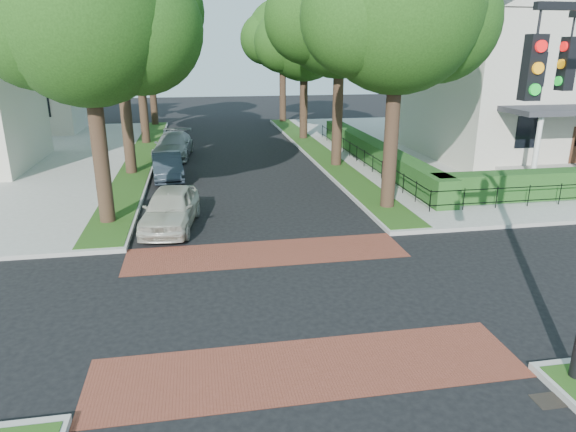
# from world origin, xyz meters

# --- Properties ---
(ground) EXTENTS (120.00, 120.00, 0.00)m
(ground) POSITION_xyz_m (0.00, 0.00, 0.00)
(ground) COLOR black
(ground) RESTS_ON ground
(sidewalk_ne) EXTENTS (30.00, 30.00, 0.15)m
(sidewalk_ne) POSITION_xyz_m (19.50, 19.00, 0.07)
(sidewalk_ne) COLOR gray
(sidewalk_ne) RESTS_ON ground
(crosswalk_far) EXTENTS (9.00, 2.20, 0.01)m
(crosswalk_far) POSITION_xyz_m (0.00, 3.20, 0.01)
(crosswalk_far) COLOR brown
(crosswalk_far) RESTS_ON ground
(crosswalk_near) EXTENTS (9.00, 2.20, 0.01)m
(crosswalk_near) POSITION_xyz_m (0.00, -3.20, 0.01)
(crosswalk_near) COLOR brown
(crosswalk_near) RESTS_ON ground
(storm_drain) EXTENTS (0.65, 0.45, 0.01)m
(storm_drain) POSITION_xyz_m (4.30, -5.00, 0.01)
(storm_drain) COLOR black
(storm_drain) RESTS_ON ground
(grass_strip_ne) EXTENTS (1.60, 29.80, 0.02)m
(grass_strip_ne) POSITION_xyz_m (5.40, 19.10, 0.16)
(grass_strip_ne) COLOR #1F4714
(grass_strip_ne) RESTS_ON sidewalk_ne
(grass_strip_nw) EXTENTS (1.60, 29.80, 0.02)m
(grass_strip_nw) POSITION_xyz_m (-5.40, 19.10, 0.16)
(grass_strip_nw) COLOR #1F4714
(grass_strip_nw) RESTS_ON sidewalk_nw
(tree_right_near) EXTENTS (7.75, 6.67, 10.66)m
(tree_right_near) POSITION_xyz_m (5.60, 7.24, 7.63)
(tree_right_near) COLOR black
(tree_right_near) RESTS_ON sidewalk_ne
(tree_right_mid) EXTENTS (8.25, 7.09, 11.22)m
(tree_right_mid) POSITION_xyz_m (5.61, 15.25, 7.99)
(tree_right_mid) COLOR black
(tree_right_mid) RESTS_ON sidewalk_ne
(tree_right_far) EXTENTS (7.25, 6.23, 9.74)m
(tree_right_far) POSITION_xyz_m (5.60, 24.22, 6.91)
(tree_right_far) COLOR black
(tree_right_far) RESTS_ON sidewalk_ne
(tree_right_back) EXTENTS (7.50, 6.45, 10.20)m
(tree_right_back) POSITION_xyz_m (5.60, 33.23, 7.27)
(tree_right_back) COLOR black
(tree_right_back) RESTS_ON sidewalk_ne
(tree_left_near) EXTENTS (7.50, 6.45, 10.20)m
(tree_left_near) POSITION_xyz_m (-5.40, 7.23, 7.27)
(tree_left_near) COLOR black
(tree_left_near) RESTS_ON sidewalk_nw
(tree_left_mid) EXTENTS (8.00, 6.88, 11.48)m
(tree_left_mid) POSITION_xyz_m (-5.39, 15.24, 8.34)
(tree_left_mid) COLOR black
(tree_left_mid) RESTS_ON sidewalk_nw
(tree_left_far) EXTENTS (7.00, 6.02, 9.86)m
(tree_left_far) POSITION_xyz_m (-5.40, 24.22, 7.12)
(tree_left_far) COLOR black
(tree_left_far) RESTS_ON sidewalk_nw
(tree_left_back) EXTENTS (7.75, 6.66, 10.44)m
(tree_left_back) POSITION_xyz_m (-5.40, 33.24, 7.41)
(tree_left_back) COLOR black
(tree_left_back) RESTS_ON sidewalk_nw
(hedge_main_road) EXTENTS (1.00, 18.00, 1.20)m
(hedge_main_road) POSITION_xyz_m (7.70, 15.00, 0.75)
(hedge_main_road) COLOR #204618
(hedge_main_road) RESTS_ON sidewalk_ne
(fence_main_road) EXTENTS (0.06, 18.00, 0.90)m
(fence_main_road) POSITION_xyz_m (6.90, 15.00, 0.60)
(fence_main_road) COLOR black
(fence_main_road) RESTS_ON sidewalk_ne
(house_victorian) EXTENTS (13.00, 13.05, 12.48)m
(house_victorian) POSITION_xyz_m (17.51, 15.92, 6.02)
(house_victorian) COLOR beige
(house_victorian) RESTS_ON sidewalk_ne
(house_left_far) EXTENTS (10.00, 9.00, 10.14)m
(house_left_far) POSITION_xyz_m (-15.49, 31.99, 5.04)
(house_left_far) COLOR beige
(house_left_far) RESTS_ON sidewalk_nw
(parked_car_front) EXTENTS (2.38, 4.59, 1.49)m
(parked_car_front) POSITION_xyz_m (-3.14, 6.32, 0.75)
(parked_car_front) COLOR beige
(parked_car_front) RESTS_ON ground
(parked_car_middle) EXTENTS (1.80, 4.17, 1.34)m
(parked_car_middle) POSITION_xyz_m (-3.60, 13.84, 0.67)
(parked_car_middle) COLOR #232B34
(parked_car_middle) RESTS_ON ground
(parked_car_rear) EXTENTS (2.51, 5.23, 1.47)m
(parked_car_rear) POSITION_xyz_m (-3.49, 19.37, 0.73)
(parked_car_rear) COLOR gray
(parked_car_rear) RESTS_ON ground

